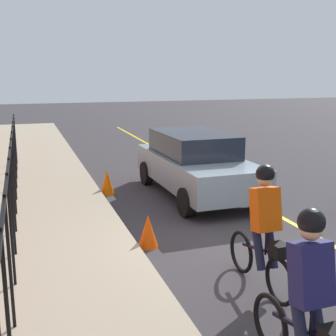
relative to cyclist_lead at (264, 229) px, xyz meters
name	(u,v)px	position (x,y,z in m)	size (l,w,h in m)	color
ground_plane	(238,245)	(1.61, -0.46, -0.91)	(80.00, 80.00, 0.00)	#373337
lane_line_centre	(313,235)	(1.61, -2.06, -0.91)	(36.00, 0.12, 0.01)	yellow
sidewalk	(43,266)	(1.61, 2.94, -0.84)	(40.00, 3.20, 0.15)	tan
iron_fence	(11,181)	(2.61, 3.34, 0.33)	(14.45, 0.04, 1.60)	black
cyclist_lead	(264,229)	(0.00, 0.00, 0.00)	(1.71, 0.37, 1.83)	black
cyclist_follow	(308,301)	(-1.88, 0.63, 0.00)	(1.71, 0.37, 1.83)	black
parked_sedan_rear	(195,163)	(4.97, -0.96, -0.09)	(4.43, 1.98, 1.58)	#84959F
traffic_cone_near	(148,231)	(2.03, 1.11, -0.61)	(0.36, 0.36, 0.59)	#FE4D07
traffic_cone_far	(107,182)	(5.72, 1.14, -0.60)	(0.36, 0.36, 0.62)	#F05D03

